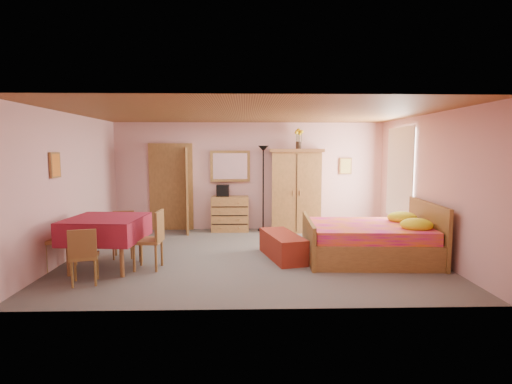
{
  "coord_description": "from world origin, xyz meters",
  "views": [
    {
      "loc": [
        -0.1,
        -7.22,
        1.96
      ],
      "look_at": [
        0.1,
        0.3,
        1.15
      ],
      "focal_mm": 28.0,
      "sensor_mm": 36.0,
      "label": 1
    }
  ],
  "objects_px": {
    "dining_table": "(106,243)",
    "wardrobe": "(296,190)",
    "floor_lamp": "(263,188)",
    "wall_mirror": "(230,166)",
    "chair_east": "(148,240)",
    "sunflower_vase": "(299,139)",
    "bench": "(282,246)",
    "bed": "(368,230)",
    "chair_south": "(84,256)",
    "chair_north": "(123,235)",
    "chest_of_drawers": "(230,214)",
    "chair_west": "(60,239)",
    "stereo": "(223,191)"
  },
  "relations": [
    {
      "from": "bench",
      "to": "chair_north",
      "type": "height_order",
      "value": "chair_north"
    },
    {
      "from": "wall_mirror",
      "to": "floor_lamp",
      "type": "relative_size",
      "value": 0.47
    },
    {
      "from": "sunflower_vase",
      "to": "dining_table",
      "type": "bearing_deg",
      "value": -139.94
    },
    {
      "from": "sunflower_vase",
      "to": "bed",
      "type": "relative_size",
      "value": 0.21
    },
    {
      "from": "chest_of_drawers",
      "to": "bench",
      "type": "relative_size",
      "value": 0.67
    },
    {
      "from": "sunflower_vase",
      "to": "dining_table",
      "type": "xyz_separation_m",
      "value": [
        -3.55,
        -2.98,
        -1.78
      ]
    },
    {
      "from": "floor_lamp",
      "to": "chair_west",
      "type": "bearing_deg",
      "value": -138.69
    },
    {
      "from": "chair_west",
      "to": "stereo",
      "type": "bearing_deg",
      "value": 128.14
    },
    {
      "from": "stereo",
      "to": "chair_west",
      "type": "distance_m",
      "value": 3.96
    },
    {
      "from": "wall_mirror",
      "to": "chair_east",
      "type": "bearing_deg",
      "value": -113.81
    },
    {
      "from": "floor_lamp",
      "to": "wardrobe",
      "type": "relative_size",
      "value": 1.04
    },
    {
      "from": "bed",
      "to": "floor_lamp",
      "type": "bearing_deg",
      "value": 127.56
    },
    {
      "from": "sunflower_vase",
      "to": "dining_table",
      "type": "distance_m",
      "value": 4.96
    },
    {
      "from": "bench",
      "to": "chair_north",
      "type": "distance_m",
      "value": 2.9
    },
    {
      "from": "sunflower_vase",
      "to": "floor_lamp",
      "type": "bearing_deg",
      "value": 177.11
    },
    {
      "from": "floor_lamp",
      "to": "chair_south",
      "type": "xyz_separation_m",
      "value": [
        -2.78,
        -3.77,
        -0.6
      ]
    },
    {
      "from": "stereo",
      "to": "sunflower_vase",
      "type": "bearing_deg",
      "value": -1.49
    },
    {
      "from": "dining_table",
      "to": "wardrobe",
      "type": "bearing_deg",
      "value": 39.84
    },
    {
      "from": "stereo",
      "to": "chair_east",
      "type": "xyz_separation_m",
      "value": [
        -1.06,
        -3.06,
        -0.49
      ]
    },
    {
      "from": "wall_mirror",
      "to": "chair_east",
      "type": "xyz_separation_m",
      "value": [
        -1.23,
        -3.22,
        -1.07
      ]
    },
    {
      "from": "floor_lamp",
      "to": "sunflower_vase",
      "type": "relative_size",
      "value": 4.3
    },
    {
      "from": "chair_east",
      "to": "chest_of_drawers",
      "type": "bearing_deg",
      "value": -19.02
    },
    {
      "from": "bed",
      "to": "bench",
      "type": "height_order",
      "value": "bed"
    },
    {
      "from": "bed",
      "to": "chest_of_drawers",
      "type": "bearing_deg",
      "value": 138.53
    },
    {
      "from": "wall_mirror",
      "to": "stereo",
      "type": "xyz_separation_m",
      "value": [
        -0.17,
        -0.16,
        -0.58
      ]
    },
    {
      "from": "stereo",
      "to": "chair_west",
      "type": "relative_size",
      "value": 0.29
    },
    {
      "from": "bed",
      "to": "chair_east",
      "type": "distance_m",
      "value": 3.82
    },
    {
      "from": "bed",
      "to": "wall_mirror",
      "type": "bearing_deg",
      "value": 136.22
    },
    {
      "from": "chair_west",
      "to": "chair_east",
      "type": "height_order",
      "value": "chair_west"
    },
    {
      "from": "chest_of_drawers",
      "to": "chair_east",
      "type": "height_order",
      "value": "chair_east"
    },
    {
      "from": "chair_north",
      "to": "chair_east",
      "type": "relative_size",
      "value": 0.86
    },
    {
      "from": "chest_of_drawers",
      "to": "bed",
      "type": "bearing_deg",
      "value": -44.39
    },
    {
      "from": "chair_north",
      "to": "sunflower_vase",
      "type": "bearing_deg",
      "value": -157.09
    },
    {
      "from": "bench",
      "to": "chair_east",
      "type": "relative_size",
      "value": 1.37
    },
    {
      "from": "wall_mirror",
      "to": "chair_east",
      "type": "distance_m",
      "value": 3.61
    },
    {
      "from": "wardrobe",
      "to": "floor_lamp",
      "type": "bearing_deg",
      "value": 175.92
    },
    {
      "from": "wall_mirror",
      "to": "floor_lamp",
      "type": "bearing_deg",
      "value": -14.48
    },
    {
      "from": "stereo",
      "to": "chair_west",
      "type": "height_order",
      "value": "stereo"
    },
    {
      "from": "chest_of_drawers",
      "to": "dining_table",
      "type": "relative_size",
      "value": 0.76
    },
    {
      "from": "bench",
      "to": "chair_west",
      "type": "xyz_separation_m",
      "value": [
        -3.69,
        -0.57,
        0.28
      ]
    },
    {
      "from": "bench",
      "to": "chair_east",
      "type": "distance_m",
      "value": 2.36
    },
    {
      "from": "bed",
      "to": "dining_table",
      "type": "xyz_separation_m",
      "value": [
        -4.47,
        -0.47,
        -0.09
      ]
    },
    {
      "from": "chest_of_drawers",
      "to": "floor_lamp",
      "type": "relative_size",
      "value": 0.43
    },
    {
      "from": "chair_north",
      "to": "chair_west",
      "type": "bearing_deg",
      "value": 30.12
    },
    {
      "from": "bench",
      "to": "sunflower_vase",
      "type": "bearing_deg",
      "value": 76.16
    },
    {
      "from": "dining_table",
      "to": "sunflower_vase",
      "type": "bearing_deg",
      "value": 40.06
    },
    {
      "from": "wall_mirror",
      "to": "chair_west",
      "type": "distance_m",
      "value": 4.29
    },
    {
      "from": "sunflower_vase",
      "to": "chair_south",
      "type": "bearing_deg",
      "value": -134.1
    },
    {
      "from": "wall_mirror",
      "to": "floor_lamp",
      "type": "height_order",
      "value": "floor_lamp"
    },
    {
      "from": "chair_east",
      "to": "chair_north",
      "type": "bearing_deg",
      "value": 44.12
    }
  ]
}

